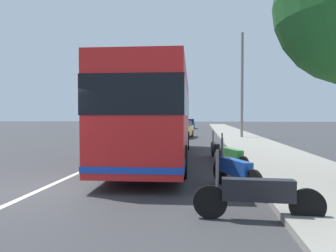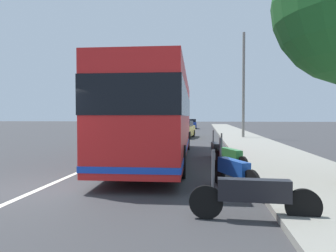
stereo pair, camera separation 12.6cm
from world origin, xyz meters
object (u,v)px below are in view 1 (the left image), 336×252
motorcycle_angled (257,194)px  utility_pole (242,86)px  motorcycle_far_end (235,171)px  motorcycle_nearest_curb (215,149)px  car_side_street (181,129)px  motorcycle_by_tree (231,156)px  coach_bus (159,115)px  car_ahead_same_lane (188,124)px

motorcycle_angled → utility_pole: (20.29, -2.27, 3.98)m
motorcycle_far_end → motorcycle_nearest_curb: size_ratio=0.94×
motorcycle_nearest_curb → utility_pole: (12.53, -2.71, 4.00)m
motorcycle_nearest_curb → car_side_street: 13.49m
motorcycle_angled → motorcycle_by_tree: size_ratio=1.06×
coach_bus → motorcycle_nearest_curb: 2.86m
motorcycle_angled → motorcycle_nearest_curb: size_ratio=1.02×
coach_bus → utility_pole: utility_pole is taller
motorcycle_by_tree → car_ahead_same_lane: (36.26, 3.34, 0.25)m
utility_pole → car_side_street: bearing=82.0°
motorcycle_nearest_curb → car_side_street: (13.26, 2.50, 0.27)m
coach_bus → motorcycle_by_tree: 3.88m
coach_bus → motorcycle_by_tree: (-2.15, -2.88, -1.48)m
car_side_street → utility_pole: (-0.73, -5.21, 3.73)m
motorcycle_angled → motorcycle_by_tree: motorcycle_angled is taller
motorcycle_angled → motorcycle_by_tree: bearing=-88.7°
coach_bus → car_ahead_same_lane: 34.14m
coach_bus → motorcycle_nearest_curb: size_ratio=5.46×
coach_bus → motorcycle_nearest_curb: bearing=-83.1°
coach_bus → motorcycle_angled: 8.04m
motorcycle_angled → motorcycle_far_end: size_ratio=1.08×
car_side_street → utility_pole: size_ratio=0.54×
motorcycle_far_end → motorcycle_by_tree: 3.03m
motorcycle_far_end → motorcycle_nearest_curb: 5.57m
coach_bus → car_side_street: (13.65, 0.09, -1.22)m
coach_bus → car_ahead_same_lane: coach_bus is taller
motorcycle_far_end → motorcycle_by_tree: (3.02, -0.18, -0.03)m
coach_bus → motorcycle_far_end: coach_bus is taller
motorcycle_far_end → motorcycle_by_tree: size_ratio=0.97×
motorcycle_nearest_curb → motorcycle_by_tree: bearing=-174.7°
motorcycle_far_end → utility_pole: utility_pole is taller
coach_bus → utility_pole: 14.12m
motorcycle_far_end → coach_bus: bearing=2.7°
coach_bus → car_ahead_same_lane: (34.11, 0.46, -1.23)m
motorcycle_nearest_curb → car_ahead_same_lane: car_ahead_same_lane is taller
car_side_street → motorcycle_far_end: bearing=-167.1°
motorcycle_nearest_curb → motorcycle_far_end: bearing=177.9°
car_ahead_same_lane → utility_pole: (-21.19, -5.58, 3.74)m
motorcycle_by_tree → utility_pole: size_ratio=0.24×
motorcycle_nearest_curb → car_ahead_same_lane: 33.84m
coach_bus → motorcycle_nearest_curb: coach_bus is taller
coach_bus → motorcycle_by_tree: coach_bus is taller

